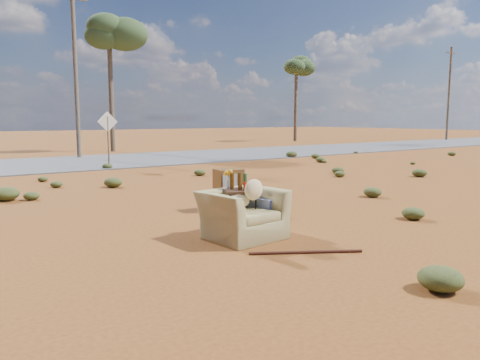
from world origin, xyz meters
TOP-DOWN VIEW (x-y plane):
  - ground at (0.00, 0.00)m, footprint 140.00×140.00m
  - highway at (0.00, 15.00)m, footprint 140.00×7.00m
  - armchair at (-0.37, 0.45)m, footprint 1.49×1.04m
  - tv_unit at (0.64, 2.47)m, footprint 0.60×0.52m
  - side_table at (-0.39, 0.67)m, footprint 0.70×0.70m
  - rusty_bar at (-0.24, -0.82)m, footprint 1.45×0.88m
  - road_sign at (1.50, 12.00)m, footprint 0.78×0.06m
  - eucalyptus_center at (5.00, 21.00)m, footprint 3.20×3.20m
  - eucalyptus_right at (22.00, 24.00)m, footprint 3.20×3.20m
  - utility_pole_center at (2.00, 17.50)m, footprint 1.40×0.20m
  - utility_pole_east at (34.00, 17.50)m, footprint 1.40×0.20m
  - scrub_patch at (-0.82, 4.41)m, footprint 17.49×8.07m

SIDE VIEW (x-z plane):
  - ground at x=0.00m, z-range 0.00..0.00m
  - highway at x=0.00m, z-range 0.00..0.04m
  - rusty_bar at x=-0.24m, z-range 0.00..0.04m
  - scrub_patch at x=-0.82m, z-range -0.03..0.30m
  - armchair at x=-0.37m, z-range -0.04..1.03m
  - tv_unit at x=0.64m, z-range 0.21..1.09m
  - side_table at x=-0.39m, z-range 0.26..1.33m
  - road_sign at x=1.50m, z-range 0.41..2.60m
  - utility_pole_center at x=2.00m, z-range 0.15..8.15m
  - utility_pole_east at x=34.00m, z-range 0.15..8.15m
  - eucalyptus_right at x=22.00m, z-range 2.39..9.49m
  - eucalyptus_center at x=5.00m, z-range 2.63..10.23m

